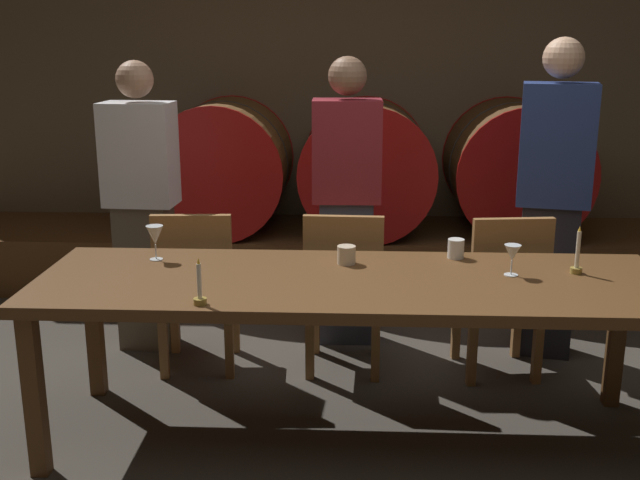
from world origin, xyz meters
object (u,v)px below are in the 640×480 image
guest_right (552,198)px  candle_left (200,292)px  dining_table (352,293)px  chair_right (503,288)px  wine_barrel_right (515,168)px  chair_center (344,285)px  wine_glass_left (155,236)px  wine_glass_center (512,254)px  candle_right (577,260)px  chair_left (197,283)px  cup_left (346,255)px  wine_barrel_left (224,166)px  guest_left (142,206)px  cup_right (456,249)px  wine_barrel_center (366,167)px  guest_center (346,201)px

guest_right → candle_left: guest_right is taller
dining_table → chair_right: chair_right is taller
dining_table → wine_barrel_right: bearing=63.3°
chair_center → guest_right: bearing=-161.8°
chair_center → guest_right: 1.23m
wine_glass_left → wine_glass_center: (1.58, -0.16, -0.02)m
chair_center → candle_right: 1.20m
chair_left → cup_left: bearing=146.8°
wine_barrel_left → guest_left: size_ratio=0.56×
guest_right → candle_left: bearing=51.0°
wine_barrel_right → guest_right: 1.20m
cup_right → wine_barrel_center: bearing=101.8°
candle_left → cup_left: candle_left is taller
chair_left → chair_center: bearing=177.6°
wine_barrel_center → dining_table: bearing=-92.2°
wine_barrel_left → cup_right: (1.39, -1.87, -0.06)m
dining_table → wine_glass_center: 0.71m
wine_barrel_center → cup_left: (-0.11, -1.99, -0.06)m
guest_center → wine_glass_left: 1.24m
dining_table → chair_right: 1.03m
dining_table → wine_barrel_left: bearing=112.5°
guest_center → candle_right: size_ratio=7.70×
wine_barrel_center → guest_right: size_ratio=0.53×
chair_center → candle_right: (1.01, -0.56, 0.31)m
wine_barrel_left → chair_center: bearing=-60.3°
dining_table → cup_right: (0.48, 0.33, 0.11)m
guest_center → guest_right: (1.11, -0.14, 0.06)m
candle_left → cup_left: 0.79m
wine_glass_left → cup_left: wine_glass_left is taller
dining_table → candle_right: bearing=6.8°
guest_left → cup_right: size_ratio=18.03×
chair_center → chair_right: size_ratio=1.00×
wine_barrel_left → wine_glass_left: size_ratio=5.67×
wine_barrel_left → guest_left: bearing=-101.9°
wine_barrel_left → chair_right: (1.68, -1.54, -0.36)m
wine_barrel_right → cup_left: wine_barrel_right is taller
chair_left → candle_left: 1.08m
guest_right → cup_right: size_ratio=19.36×
wine_barrel_left → candle_right: bearing=-47.9°
dining_table → guest_right: size_ratio=1.55×
dining_table → cup_left: (-0.03, 0.21, 0.11)m
guest_right → candle_left: 2.14m
cup_left → guest_left: bearing=145.6°
cup_right → wine_barrel_left: bearing=126.6°
chair_right → guest_right: 0.60m
candle_right → cup_right: size_ratio=2.37×
candle_right → wine_glass_center: (-0.29, -0.04, 0.04)m
wine_glass_center → guest_left: bearing=153.6°
dining_table → wine_glass_left: (-0.90, 0.24, 0.18)m
wine_glass_left → wine_barrel_center: bearing=63.4°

